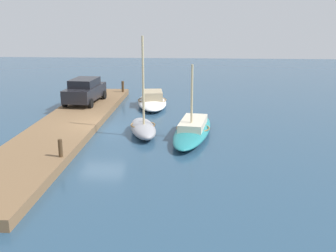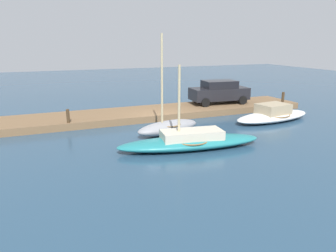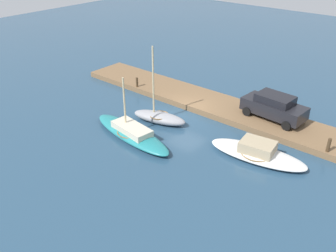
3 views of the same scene
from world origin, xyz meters
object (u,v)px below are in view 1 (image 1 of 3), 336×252
(motorboat_white, at_px, (152,101))
(mooring_post_mid_west, at_px, (60,148))
(parked_car, at_px, (85,90))
(rowboat_grey, at_px, (143,127))
(mooring_post_west, at_px, (123,87))
(sailboat_teal, at_px, (193,129))

(motorboat_white, bearing_deg, mooring_post_mid_west, -19.91)
(mooring_post_mid_west, bearing_deg, parked_car, -170.34)
(rowboat_grey, relative_size, mooring_post_mid_west, 6.85)
(mooring_post_mid_west, xyz_separation_m, parked_car, (-11.33, -1.93, 0.51))
(rowboat_grey, relative_size, mooring_post_west, 6.23)
(rowboat_grey, bearing_deg, mooring_post_mid_west, -44.91)
(motorboat_white, bearing_deg, parked_car, -82.10)
(motorboat_white, distance_m, rowboat_grey, 7.54)
(motorboat_white, xyz_separation_m, rowboat_grey, (7.53, 0.27, 0.02))
(rowboat_grey, bearing_deg, sailboat_teal, 75.89)
(mooring_post_west, distance_m, mooring_post_mid_west, 15.80)
(sailboat_teal, bearing_deg, mooring_post_mid_west, -40.73)
(mooring_post_west, bearing_deg, rowboat_grey, 15.74)
(sailboat_teal, height_order, rowboat_grey, rowboat_grey)
(sailboat_teal, distance_m, mooring_post_west, 12.18)
(rowboat_grey, bearing_deg, mooring_post_west, -178.54)
(mooring_post_mid_west, bearing_deg, sailboat_teal, 131.28)
(motorboat_white, relative_size, mooring_post_mid_west, 7.67)
(mooring_post_mid_west, distance_m, parked_car, 11.50)
(motorboat_white, distance_m, mooring_post_mid_west, 12.93)
(rowboat_grey, height_order, parked_car, rowboat_grey)
(sailboat_teal, relative_size, mooring_post_west, 8.34)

